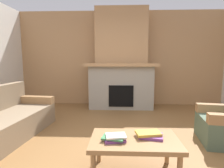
% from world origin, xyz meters
% --- Properties ---
extents(ground, '(9.00, 9.00, 0.00)m').
position_xyz_m(ground, '(0.00, 0.00, 0.00)').
color(ground, brown).
extents(wall_back_wood_panel, '(6.00, 0.12, 2.70)m').
position_xyz_m(wall_back_wood_panel, '(0.00, 3.00, 1.35)').
color(wall_back_wood_panel, tan).
rests_on(wall_back_wood_panel, ground).
extents(fireplace, '(1.90, 0.82, 2.70)m').
position_xyz_m(fireplace, '(0.00, 2.62, 1.16)').
color(fireplace, gray).
rests_on(fireplace, ground).
extents(couch, '(1.02, 1.88, 0.85)m').
position_xyz_m(couch, '(-2.00, 0.50, 0.29)').
color(couch, '#847056').
rests_on(couch, ground).
extents(coffee_table, '(1.00, 0.60, 0.43)m').
position_xyz_m(coffee_table, '(0.13, -0.45, 0.38)').
color(coffee_table, '#997047').
rests_on(coffee_table, ground).
extents(book_stack_near_edge, '(0.29, 0.25, 0.07)m').
position_xyz_m(book_stack_near_edge, '(-0.10, -0.50, 0.46)').
color(book_stack_near_edge, '#7A3D84').
rests_on(book_stack_near_edge, coffee_table).
extents(book_stack_center, '(0.33, 0.25, 0.06)m').
position_xyz_m(book_stack_center, '(0.31, -0.40, 0.46)').
color(book_stack_center, '#7A3D84').
rests_on(book_stack_center, coffee_table).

